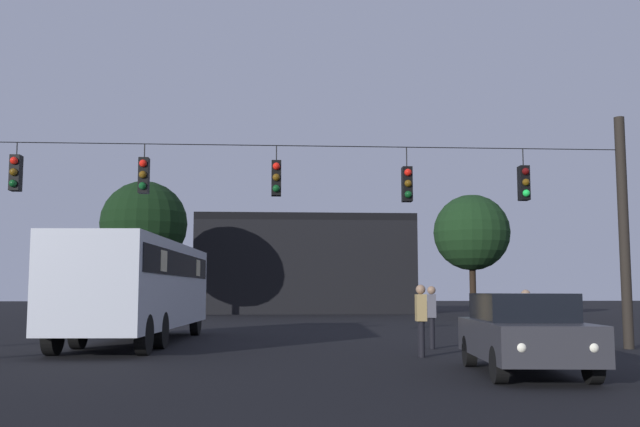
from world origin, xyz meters
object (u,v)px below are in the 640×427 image
(pedestrian_crossing_right, at_px, (526,320))
(tree_behind_building, at_px, (472,233))
(car_near_right, at_px, (524,332))
(pedestrian_near_bus, at_px, (432,313))
(tree_left_silhouette, at_px, (144,224))
(pedestrian_crossing_center, at_px, (421,316))
(city_bus, at_px, (139,281))

(pedestrian_crossing_right, xyz_separation_m, tree_behind_building, (5.93, 25.98, 4.12))
(car_near_right, distance_m, pedestrian_crossing_right, 3.23)
(pedestrian_near_bus, height_order, tree_left_silhouette, tree_left_silhouette)
(car_near_right, distance_m, tree_behind_building, 30.15)
(pedestrian_crossing_right, bearing_deg, pedestrian_near_bus, 116.26)
(pedestrian_crossing_center, distance_m, pedestrian_near_bus, 2.61)
(pedestrian_near_bus, bearing_deg, tree_behind_building, 71.91)
(pedestrian_crossing_right, bearing_deg, tree_left_silhouette, 117.17)
(city_bus, height_order, car_near_right, city_bus)
(city_bus, relative_size, tree_left_silhouette, 1.40)
(pedestrian_crossing_center, relative_size, pedestrian_crossing_right, 1.07)
(pedestrian_near_bus, bearing_deg, pedestrian_crossing_right, -63.74)
(pedestrian_crossing_right, distance_m, tree_left_silhouette, 29.75)
(pedestrian_crossing_center, height_order, pedestrian_near_bus, pedestrian_crossing_center)
(pedestrian_crossing_right, xyz_separation_m, pedestrian_near_bus, (-1.54, 3.12, 0.07))
(car_near_right, relative_size, tree_left_silhouette, 0.56)
(city_bus, bearing_deg, pedestrian_crossing_right, -30.00)
(pedestrian_near_bus, bearing_deg, car_near_right, -86.09)
(pedestrian_crossing_center, bearing_deg, pedestrian_crossing_right, -15.37)
(tree_left_silhouette, bearing_deg, car_near_right, -67.14)
(city_bus, bearing_deg, tree_behind_building, 51.94)
(car_near_right, bearing_deg, tree_left_silhouette, 112.86)
(car_near_right, relative_size, pedestrian_crossing_center, 2.60)
(pedestrian_crossing_right, height_order, pedestrian_near_bus, pedestrian_near_bus)
(car_near_right, height_order, pedestrian_near_bus, pedestrian_near_bus)
(tree_left_silhouette, distance_m, tree_behind_building, 19.36)
(pedestrian_crossing_center, bearing_deg, car_near_right, -71.56)
(car_near_right, relative_size, pedestrian_crossing_right, 2.79)
(pedestrian_crossing_right, relative_size, tree_behind_building, 0.22)
(tree_behind_building, bearing_deg, city_bus, -128.06)
(tree_left_silhouette, bearing_deg, pedestrian_near_bus, -62.71)
(car_near_right, height_order, tree_behind_building, tree_behind_building)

